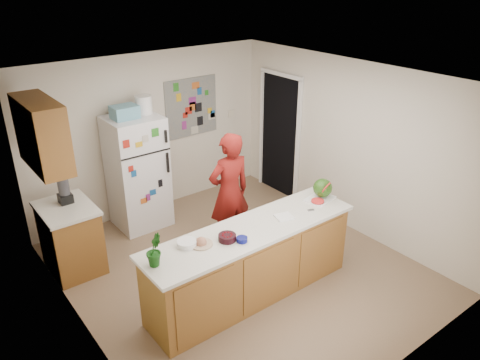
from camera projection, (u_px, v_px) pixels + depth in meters
floor at (239, 269)px, 6.16m from camera, size 4.00×4.50×0.02m
wall_back at (150, 134)px, 7.26m from camera, size 4.00×0.02×2.50m
wall_left at (74, 237)px, 4.52m from camera, size 0.02×4.50×2.50m
wall_right at (349, 147)px, 6.75m from camera, size 0.02×4.50×2.50m
ceiling at (239, 79)px, 5.10m from camera, size 4.00×4.50×0.02m
doorway at (280, 136)px, 7.87m from camera, size 0.03×0.85×2.04m
peninsula_base at (251, 264)px, 5.50m from camera, size 2.60×0.62×0.88m
peninsula_top at (252, 230)px, 5.31m from camera, size 2.68×0.70×0.04m
side_counter_base at (71, 239)px, 6.01m from camera, size 0.60×0.80×0.86m
side_counter_top at (66, 208)px, 5.82m from camera, size 0.64×0.84×0.04m
upper_cabinets at (42, 134)px, 5.29m from camera, size 0.35×1.00×0.80m
refrigerator at (137, 172)px, 6.90m from camera, size 0.75×0.70×1.70m
fridge_top_bin at (125, 112)px, 6.45m from camera, size 0.35×0.28×0.18m
photo_collage at (191, 107)px, 7.53m from camera, size 0.95×0.01×0.95m
person at (229, 193)px, 6.29m from camera, size 0.65×0.45×1.70m
blender_appliance at (64, 189)px, 5.84m from camera, size 0.14×0.14×0.38m
cutting_board at (320, 199)px, 5.96m from camera, size 0.43×0.35×0.01m
watermelon at (323, 188)px, 5.96m from camera, size 0.24×0.24×0.24m
watermelon_slice at (318, 201)px, 5.87m from camera, size 0.16×0.16×0.02m
cherry_bowl at (227, 238)px, 5.06m from camera, size 0.24×0.24×0.07m
white_bowl at (187, 243)px, 4.97m from camera, size 0.24×0.24×0.06m
cobalt_bowl at (242, 239)px, 5.05m from camera, size 0.16×0.16×0.05m
plate at (201, 244)px, 4.99m from camera, size 0.27×0.27×0.02m
paper_towel at (284, 217)px, 5.53m from camera, size 0.24×0.22×0.02m
keys at (311, 210)px, 5.69m from camera, size 0.09×0.06×0.01m
potted_plant at (154, 250)px, 4.60m from camera, size 0.24×0.24×0.34m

